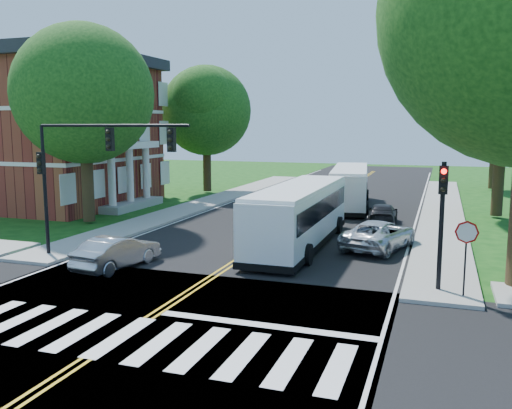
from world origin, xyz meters
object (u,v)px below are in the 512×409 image
at_px(signal_nw, 88,159).
at_px(dark_sedan, 383,214).
at_px(suv, 379,235).
at_px(signal_ne, 442,209).
at_px(bus_follow, 350,186).
at_px(hatchback, 117,252).
at_px(bus_lead, 300,214).

height_order(signal_nw, dark_sedan, signal_nw).
bearing_deg(suv, dark_sedan, -69.39).
bearing_deg(dark_sedan, suv, 91.09).
relative_size(signal_ne, suv, 0.90).
xyz_separation_m(signal_nw, dark_sedan, (10.83, 13.00, -3.77)).
bearing_deg(bus_follow, hatchback, 65.26).
bearing_deg(suv, hatchback, 51.78).
bearing_deg(suv, signal_nw, 45.03).
distance_m(signal_nw, hatchback, 4.13).
bearing_deg(signal_ne, suv, 113.18).
xyz_separation_m(bus_lead, bus_follow, (0.22, 13.42, -0.06)).
height_order(signal_nw, bus_lead, signal_nw).
bearing_deg(dark_sedan, signal_nw, 46.72).
distance_m(signal_nw, signal_ne, 14.13).
relative_size(signal_ne, hatchback, 1.10).
distance_m(signal_ne, bus_follow, 20.14).
bearing_deg(suv, bus_lead, 25.22).
distance_m(signal_nw, dark_sedan, 17.33).
xyz_separation_m(bus_follow, hatchback, (-6.19, -19.79, -0.83)).
xyz_separation_m(signal_nw, bus_follow, (7.88, 19.12, -2.88)).
relative_size(bus_lead, dark_sedan, 2.76).
distance_m(signal_ne, suv, 7.21).
bearing_deg(signal_nw, suv, 29.01).
bearing_deg(suv, bus_follow, -58.79).
bearing_deg(dark_sedan, hatchback, 52.74).
relative_size(signal_nw, dark_sedan, 1.74).
bearing_deg(bus_follow, suv, 97.83).
relative_size(suv, dark_sedan, 1.19).
xyz_separation_m(signal_nw, signal_ne, (14.06, 0.01, -1.41)).
xyz_separation_m(signal_ne, bus_follow, (-6.17, 19.11, -1.47)).
relative_size(signal_nw, bus_follow, 0.64).
bearing_deg(bus_lead, hatchback, 46.75).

